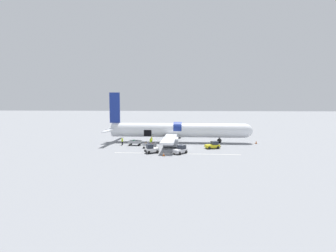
{
  "coord_description": "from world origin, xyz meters",
  "views": [
    {
      "loc": [
        2.2,
        -51.82,
        8.92
      ],
      "look_at": [
        -2.8,
        6.14,
        3.85
      ],
      "focal_mm": 28.0,
      "sensor_mm": 36.0,
      "label": 1
    }
  ],
  "objects_px": {
    "baggage_tug_mid": "(181,150)",
    "ground_crew_loader_b": "(152,140)",
    "ground_crew_loader_a": "(151,142)",
    "baggage_tug_lead": "(151,149)",
    "suitcase_on_tarmac_upright": "(146,143)",
    "baggage_tug_rear": "(213,145)",
    "baggage_cart_loading": "(135,143)",
    "airplane": "(175,131)",
    "baggage_cart_queued": "(150,146)",
    "ground_crew_driver": "(122,141)"
  },
  "relations": [
    {
      "from": "airplane",
      "to": "baggage_tug_mid",
      "type": "xyz_separation_m",
      "value": [
        1.7,
        -13.48,
        -2.04
      ]
    },
    {
      "from": "ground_crew_loader_a",
      "to": "baggage_tug_rear",
      "type": "bearing_deg",
      "value": -11.16
    },
    {
      "from": "baggage_tug_mid",
      "to": "ground_crew_loader_a",
      "type": "height_order",
      "value": "ground_crew_loader_a"
    },
    {
      "from": "baggage_tug_lead",
      "to": "ground_crew_loader_a",
      "type": "xyz_separation_m",
      "value": [
        -1.42,
        8.29,
        0.15
      ]
    },
    {
      "from": "baggage_tug_mid",
      "to": "suitcase_on_tarmac_upright",
      "type": "xyz_separation_m",
      "value": [
        -7.84,
        9.34,
        -0.35
      ]
    },
    {
      "from": "baggage_tug_lead",
      "to": "baggage_tug_rear",
      "type": "relative_size",
      "value": 0.86
    },
    {
      "from": "airplane",
      "to": "baggage_tug_lead",
      "type": "xyz_separation_m",
      "value": [
        -3.54,
        -13.47,
        -2.01
      ]
    },
    {
      "from": "baggage_tug_rear",
      "to": "ground_crew_driver",
      "type": "height_order",
      "value": "ground_crew_driver"
    },
    {
      "from": "baggage_cart_queued",
      "to": "suitcase_on_tarmac_upright",
      "type": "distance_m",
      "value": 4.72
    },
    {
      "from": "ground_crew_loader_b",
      "to": "baggage_tug_lead",
      "type": "bearing_deg",
      "value": -81.69
    },
    {
      "from": "baggage_tug_lead",
      "to": "ground_crew_loader_b",
      "type": "bearing_deg",
      "value": 98.31
    },
    {
      "from": "baggage_tug_rear",
      "to": "baggage_cart_loading",
      "type": "xyz_separation_m",
      "value": [
        -16.13,
        2.59,
        -0.06
      ]
    },
    {
      "from": "baggage_tug_lead",
      "to": "baggage_tug_rear",
      "type": "xyz_separation_m",
      "value": [
        11.4,
        5.76,
        -0.05
      ]
    },
    {
      "from": "baggage_tug_lead",
      "to": "baggage_tug_rear",
      "type": "bearing_deg",
      "value": 26.81
    },
    {
      "from": "baggage_tug_mid",
      "to": "suitcase_on_tarmac_upright",
      "type": "relative_size",
      "value": 4.43
    },
    {
      "from": "airplane",
      "to": "suitcase_on_tarmac_upright",
      "type": "distance_m",
      "value": 7.79
    },
    {
      "from": "baggage_cart_loading",
      "to": "baggage_cart_queued",
      "type": "height_order",
      "value": "baggage_cart_loading"
    },
    {
      "from": "baggage_tug_mid",
      "to": "ground_crew_loader_b",
      "type": "bearing_deg",
      "value": 124.47
    },
    {
      "from": "airplane",
      "to": "baggage_cart_loading",
      "type": "relative_size",
      "value": 9.37
    },
    {
      "from": "ground_crew_loader_b",
      "to": "ground_crew_loader_a",
      "type": "bearing_deg",
      "value": -90.06
    },
    {
      "from": "baggage_tug_rear",
      "to": "suitcase_on_tarmac_upright",
      "type": "xyz_separation_m",
      "value": [
        -14.0,
        3.57,
        -0.33
      ]
    },
    {
      "from": "ground_crew_driver",
      "to": "baggage_tug_lead",
      "type": "bearing_deg",
      "value": -48.43
    },
    {
      "from": "baggage_tug_mid",
      "to": "suitcase_on_tarmac_upright",
      "type": "height_order",
      "value": "baggage_tug_mid"
    },
    {
      "from": "baggage_tug_lead",
      "to": "ground_crew_loader_b",
      "type": "relative_size",
      "value": 1.57
    },
    {
      "from": "baggage_tug_mid",
      "to": "baggage_cart_queued",
      "type": "xyz_separation_m",
      "value": [
        -6.3,
        4.88,
        -0.08
      ]
    },
    {
      "from": "baggage_tug_lead",
      "to": "suitcase_on_tarmac_upright",
      "type": "xyz_separation_m",
      "value": [
        -2.6,
        9.33,
        -0.38
      ]
    },
    {
      "from": "baggage_tug_rear",
      "to": "ground_crew_loader_b",
      "type": "distance_m",
      "value": 13.41
    },
    {
      "from": "baggage_cart_loading",
      "to": "ground_crew_loader_a",
      "type": "height_order",
      "value": "ground_crew_loader_a"
    },
    {
      "from": "airplane",
      "to": "baggage_cart_queued",
      "type": "distance_m",
      "value": 9.98
    },
    {
      "from": "baggage_tug_lead",
      "to": "suitcase_on_tarmac_upright",
      "type": "height_order",
      "value": "baggage_tug_lead"
    },
    {
      "from": "baggage_cart_loading",
      "to": "suitcase_on_tarmac_upright",
      "type": "height_order",
      "value": "baggage_cart_loading"
    },
    {
      "from": "baggage_tug_rear",
      "to": "baggage_cart_loading",
      "type": "relative_size",
      "value": 0.88
    },
    {
      "from": "ground_crew_loader_b",
      "to": "baggage_cart_queued",
      "type": "bearing_deg",
      "value": -85.74
    },
    {
      "from": "baggage_cart_loading",
      "to": "baggage_tug_lead",
      "type": "bearing_deg",
      "value": -60.46
    },
    {
      "from": "airplane",
      "to": "suitcase_on_tarmac_upright",
      "type": "height_order",
      "value": "airplane"
    },
    {
      "from": "baggage_tug_rear",
      "to": "ground_crew_loader_b",
      "type": "bearing_deg",
      "value": 162.95
    },
    {
      "from": "suitcase_on_tarmac_upright",
      "to": "baggage_cart_loading",
      "type": "bearing_deg",
      "value": -155.24
    },
    {
      "from": "baggage_tug_mid",
      "to": "baggage_tug_rear",
      "type": "bearing_deg",
      "value": 43.13
    },
    {
      "from": "ground_crew_driver",
      "to": "suitcase_on_tarmac_upright",
      "type": "height_order",
      "value": "ground_crew_driver"
    },
    {
      "from": "baggage_tug_lead",
      "to": "baggage_tug_mid",
      "type": "distance_m",
      "value": 5.24
    },
    {
      "from": "airplane",
      "to": "baggage_tug_rear",
      "type": "xyz_separation_m",
      "value": [
        7.86,
        -7.71,
        -2.06
      ]
    },
    {
      "from": "ground_crew_loader_a",
      "to": "suitcase_on_tarmac_upright",
      "type": "relative_size",
      "value": 2.29
    },
    {
      "from": "airplane",
      "to": "ground_crew_loader_a",
      "type": "bearing_deg",
      "value": -133.72
    },
    {
      "from": "ground_crew_loader_b",
      "to": "ground_crew_driver",
      "type": "bearing_deg",
      "value": -169.53
    },
    {
      "from": "baggage_tug_mid",
      "to": "ground_crew_loader_b",
      "type": "relative_size",
      "value": 1.73
    },
    {
      "from": "baggage_cart_loading",
      "to": "baggage_cart_queued",
      "type": "bearing_deg",
      "value": -43.38
    },
    {
      "from": "baggage_tug_rear",
      "to": "ground_crew_driver",
      "type": "relative_size",
      "value": 1.99
    },
    {
      "from": "ground_crew_driver",
      "to": "baggage_cart_queued",
      "type": "bearing_deg",
      "value": -29.38
    },
    {
      "from": "baggage_cart_loading",
      "to": "suitcase_on_tarmac_upright",
      "type": "relative_size",
      "value": 5.31
    },
    {
      "from": "baggage_cart_queued",
      "to": "ground_crew_loader_a",
      "type": "xyz_separation_m",
      "value": [
        -0.36,
        3.41,
        0.27
      ]
    }
  ]
}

